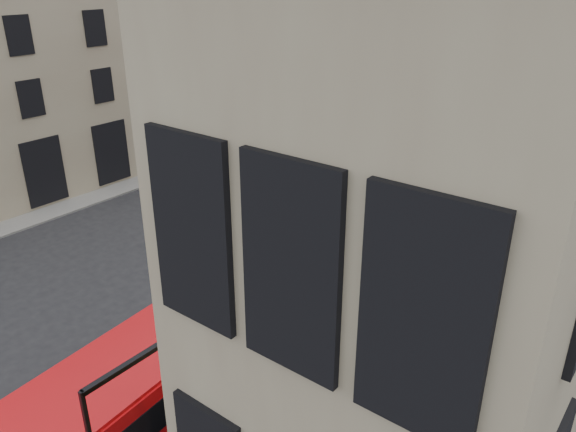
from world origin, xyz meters
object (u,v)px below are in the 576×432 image
Objects in this scene: traffic_light_near at (332,230)px; cafe_table_far at (348,325)px; pedestrian_a at (236,139)px; pedestrian_d at (487,171)px; street_lamp_b at (431,123)px; bus_far at (293,130)px; bicycle at (215,247)px; cafe_table_mid at (291,354)px; car_b at (409,210)px; car_c at (226,169)px; pedestrian_e at (258,139)px; cyclist at (281,273)px; cafe_chair_c at (351,387)px; car_a at (261,221)px; pedestrian_c at (450,150)px; pedestrian_b at (395,154)px; cafe_chair_d at (431,326)px; cafe_chair_b at (335,409)px; traffic_light_far at (299,120)px; street_lamp_a at (195,144)px.

traffic_light_near is 12.09m from cafe_table_far.
pedestrian_a is 20.21m from pedestrian_d.
street_lamp_b reaches higher than pedestrian_d.
bus_far is 14.80× the size of cafe_table_far.
bus_far is 29.53m from cafe_table_far.
cafe_table_far reaches higher than bicycle.
street_lamp_b reaches higher than pedestrian_a.
traffic_light_near is 5.06× the size of cafe_table_mid.
bus_far is 2.90× the size of car_b.
car_c is 7.05m from pedestrian_e.
bus_far is at bearing 128.74° from car_b.
cafe_chair_c is at bearing -145.60° from cyclist.
traffic_light_near is 0.87× the size of car_a.
car_c is 17.61m from pedestrian_c.
pedestrian_b is 1.83× the size of cafe_chair_d.
car_b is 18.60m from pedestrian_a.
pedestrian_e is (-13.95, -6.88, -0.02)m from pedestrian_c.
street_lamp_b is at bearing 8.93° from pedestrian_d.
cafe_chair_b is 1.01× the size of cafe_chair_d.
cafe_chair_b is at bearing -63.04° from cafe_table_far.
traffic_light_far is at bearing 65.90° from pedestrian_a.
traffic_light_near is 4.77× the size of cafe_table_far.
bus_far is 32.44m from cafe_chair_b.
cafe_chair_b is at bearing -68.87° from street_lamp_b.
street_lamp_a reaches higher than bus_far.
cafe_table_far is at bearing 85.78° from pedestrian_c.
pedestrian_b is 31.25m from cafe_table_mid.
pedestrian_d is 1.04× the size of pedestrian_e.
car_a is 6.25m from cyclist.
street_lamp_b is 16.16m from pedestrian_a.
street_lamp_a reaches higher than pedestrian_d.
bus_far is at bearing 66.71° from pedestrian_e.
pedestrian_c is at bearing 105.44° from cafe_table_mid.
pedestrian_d is 29.69m from cafe_chair_c.
pedestrian_d is 27.69m from cafe_table_far.
pedestrian_a is 0.91× the size of pedestrian_d.
bus_far is 14.69m from pedestrian_d.
pedestrian_b is at bearing 32.63° from bus_far.
cafe_table_mid is at bearing -38.04° from street_lamp_a.
cafe_chair_b reaches higher than street_lamp_b.
street_lamp_a is 5.69× the size of cafe_chair_d.
traffic_light_near is 22.56m from street_lamp_b.
cafe_chair_b is (9.30, -9.57, 4.03)m from cyclist.
cafe_table_far is at bearing -100.47° from car_b.
car_a is at bearing -24.21° from street_lamp_a.
cafe_chair_d is at bearing -130.27° from cyclist.
bus_far reaches higher than pedestrian_d.
car_c is at bearing 138.97° from cafe_chair_b.
cafe_table_far reaches higher than car_a.
traffic_light_far is 15.76m from pedestrian_d.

